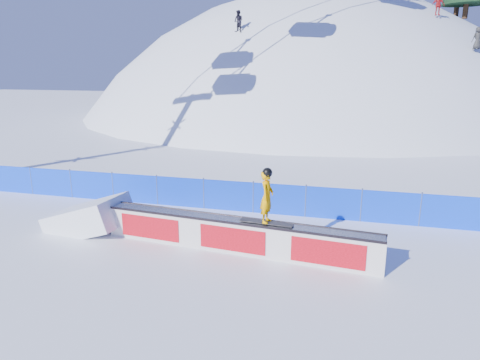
# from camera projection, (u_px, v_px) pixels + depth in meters

# --- Properties ---
(ground) EXTENTS (160.00, 160.00, 0.00)m
(ground) POSITION_uv_depth(u_px,v_px,m) (187.00, 258.00, 12.57)
(ground) COLOR white
(ground) RESTS_ON ground
(snow_hill) EXTENTS (64.00, 64.00, 64.00)m
(snow_hill) POSITION_uv_depth(u_px,v_px,m) (307.00, 250.00, 56.52)
(snow_hill) COLOR white
(snow_hill) RESTS_ON ground
(safety_fence) EXTENTS (22.05, 0.05, 1.30)m
(safety_fence) POSITION_uv_depth(u_px,v_px,m) (228.00, 196.00, 16.63)
(safety_fence) COLOR #083BEC
(safety_fence) RESTS_ON ground
(rail_box) EXTENTS (8.69, 1.46, 1.04)m
(rail_box) POSITION_uv_depth(u_px,v_px,m) (235.00, 235.00, 12.94)
(rail_box) COLOR silver
(rail_box) RESTS_ON ground
(snow_ramp) EXTENTS (2.94, 2.00, 1.73)m
(snow_ramp) POSITION_uv_depth(u_px,v_px,m) (90.00, 229.00, 14.87)
(snow_ramp) COLOR white
(snow_ramp) RESTS_ON ground
(snowboarder) EXTENTS (1.61, 0.60, 1.66)m
(snowboarder) POSITION_uv_depth(u_px,v_px,m) (267.00, 196.00, 12.28)
(snowboarder) COLOR black
(snowboarder) RESTS_ON rail_box
(distant_skiers) EXTENTS (19.14, 13.30, 8.18)m
(distant_skiers) POSITION_uv_depth(u_px,v_px,m) (336.00, 5.00, 37.29)
(distant_skiers) COLOR black
(distant_skiers) RESTS_ON ground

